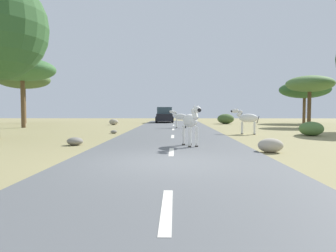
{
  "coord_description": "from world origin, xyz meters",
  "views": [
    {
      "loc": [
        0.25,
        -8.34,
        1.48
      ],
      "look_at": [
        -0.09,
        7.01,
        0.67
      ],
      "focal_mm": 32.66,
      "sensor_mm": 36.0,
      "label": 1
    }
  ],
  "objects": [
    {
      "name": "tree_2",
      "position": [
        12.09,
        18.86,
        3.73
      ],
      "size": [
        4.05,
        4.05,
        4.47
      ],
      "color": "#4C3823",
      "rests_on": "ground_plane"
    },
    {
      "name": "tree_1",
      "position": [
        -16.2,
        24.71,
        4.73
      ],
      "size": [
        5.52,
        5.52,
        5.72
      ],
      "color": "brown",
      "rests_on": "ground_plane"
    },
    {
      "name": "tree_5",
      "position": [
        -12.29,
        16.63,
        4.77
      ],
      "size": [
        5.31,
        5.31,
        5.72
      ],
      "color": "brown",
      "rests_on": "ground_plane"
    },
    {
      "name": "tree_4",
      "position": [
        14.52,
        25.69,
        3.69
      ],
      "size": [
        5.37,
        5.37,
        4.64
      ],
      "color": "brown",
      "rests_on": "ground_plane"
    },
    {
      "name": "rock_2",
      "position": [
        -3.94,
        4.31,
        0.17
      ],
      "size": [
        0.67,
        0.64,
        0.33
      ],
      "primitive_type": "ellipsoid",
      "color": "gray",
      "rests_on": "ground_plane"
    },
    {
      "name": "rock_1",
      "position": [
        3.58,
        2.28,
        0.25
      ],
      "size": [
        0.87,
        0.62,
        0.5
      ],
      "primitive_type": "ellipsoid",
      "color": "#A89E8C",
      "rests_on": "ground_plane"
    },
    {
      "name": "zebra_2",
      "position": [
        4.61,
        10.23,
        0.96
      ],
      "size": [
        1.65,
        0.79,
        1.61
      ],
      "rotation": [
        0.0,
        0.0,
        1.27
      ],
      "color": "silver",
      "rests_on": "ground_plane"
    },
    {
      "name": "rock_0",
      "position": [
        -3.57,
        10.61,
        0.11
      ],
      "size": [
        0.41,
        0.38,
        0.22
      ],
      "primitive_type": "ellipsoid",
      "color": "gray",
      "rests_on": "ground_plane"
    },
    {
      "name": "car_0",
      "position": [
        -0.94,
        26.63,
        0.85
      ],
      "size": [
        2.14,
        4.4,
        1.74
      ],
      "rotation": [
        0.0,
        0.0,
        0.04
      ],
      "color": "black",
      "rests_on": "road"
    },
    {
      "name": "zebra_0",
      "position": [
        0.88,
        3.68,
        1.03
      ],
      "size": [
        0.79,
        1.69,
        1.64
      ],
      "rotation": [
        0.0,
        0.0,
        3.44
      ],
      "color": "silver",
      "rests_on": "road"
    },
    {
      "name": "lane_markings",
      "position": [
        0.14,
        -1.0,
        0.05
      ],
      "size": [
        0.16,
        56.0,
        0.01
      ],
      "color": "silver",
      "rests_on": "road"
    },
    {
      "name": "bush_0",
      "position": [
        5.64,
        24.09,
        0.53
      ],
      "size": [
        1.75,
        1.58,
        1.05
      ],
      "primitive_type": "ellipsoid",
      "color": "#425B2D",
      "rests_on": "ground_plane"
    },
    {
      "name": "zebra_1",
      "position": [
        0.63,
        15.95,
        0.92
      ],
      "size": [
        1.54,
        0.47,
        1.45
      ],
      "rotation": [
        0.0,
        0.0,
        1.5
      ],
      "color": "silver",
      "rests_on": "road"
    },
    {
      "name": "rock_3",
      "position": [
        -5.78,
        21.58,
        0.29
      ],
      "size": [
        0.88,
        0.71,
        0.58
      ],
      "primitive_type": "ellipsoid",
      "color": "#A89E8C",
      "rests_on": "ground_plane"
    },
    {
      "name": "bush_1",
      "position": [
        8.04,
        9.22,
        0.41
      ],
      "size": [
        1.35,
        1.22,
        0.81
      ],
      "primitive_type": "ellipsoid",
      "color": "#4C7038",
      "rests_on": "ground_plane"
    },
    {
      "name": "ground_plane",
      "position": [
        0.0,
        0.0,
        0.0
      ],
      "size": [
        90.0,
        90.0,
        0.0
      ],
      "primitive_type": "plane",
      "color": "#8E8456"
    },
    {
      "name": "road",
      "position": [
        0.14,
        0.0,
        0.03
      ],
      "size": [
        6.0,
        64.0,
        0.05
      ],
      "primitive_type": "cube",
      "color": "#56595B",
      "rests_on": "ground_plane"
    }
  ]
}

